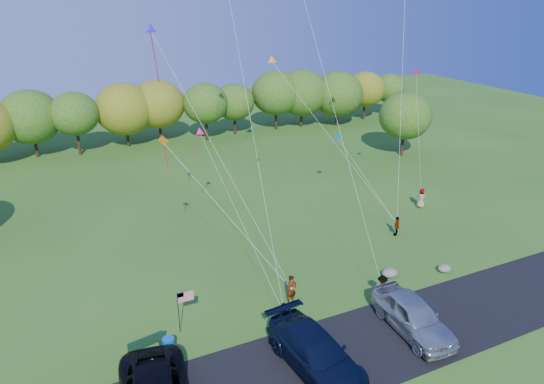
% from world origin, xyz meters
% --- Properties ---
extents(ground, '(140.00, 140.00, 0.00)m').
position_xyz_m(ground, '(0.00, 0.00, 0.00)').
color(ground, '#2A5E1A').
rests_on(ground, ground).
extents(asphalt_lane, '(44.00, 6.00, 0.06)m').
position_xyz_m(asphalt_lane, '(0.00, -4.00, 0.03)').
color(asphalt_lane, black).
rests_on(asphalt_lane, ground).
extents(treeline, '(76.36, 27.64, 8.14)m').
position_xyz_m(treeline, '(-1.01, 36.20, 4.64)').
color(treeline, '#392414').
rests_on(treeline, ground).
extents(minivan_navy, '(3.29, 6.82, 1.91)m').
position_xyz_m(minivan_navy, '(-2.78, -4.28, 1.02)').
color(minivan_navy, black).
rests_on(minivan_navy, asphalt_lane).
extents(minivan_silver, '(2.64, 5.93, 1.98)m').
position_xyz_m(minivan_silver, '(3.69, -3.98, 1.05)').
color(minivan_silver, '#A3A9AE').
rests_on(minivan_silver, asphalt_lane).
extents(flyer_a, '(0.80, 0.64, 1.93)m').
position_xyz_m(flyer_a, '(-1.27, 1.29, 0.96)').
color(flyer_a, '#4C4C59').
rests_on(flyer_a, ground).
extents(flyer_b, '(0.86, 0.68, 1.74)m').
position_xyz_m(flyer_b, '(-2.80, -0.80, 0.87)').
color(flyer_b, '#4C4C59').
rests_on(flyer_b, ground).
extents(flyer_c, '(1.24, 0.90, 1.72)m').
position_xyz_m(flyer_c, '(3.97, -0.79, 0.86)').
color(flyer_c, '#4C4C59').
rests_on(flyer_c, ground).
extents(flyer_d, '(0.97, 0.91, 1.61)m').
position_xyz_m(flyer_d, '(10.42, 5.86, 0.80)').
color(flyer_d, '#4C4C59').
rests_on(flyer_d, ground).
extents(flyer_e, '(0.99, 1.05, 1.80)m').
position_xyz_m(flyer_e, '(15.83, 9.26, 0.90)').
color(flyer_e, '#4C4C59').
rests_on(flyer_e, ground).
extents(park_bench, '(1.94, 0.64, 1.07)m').
position_xyz_m(park_bench, '(-10.37, 0.61, 0.57)').
color(park_bench, '#12331E').
rests_on(park_bench, ground).
extents(trash_barrel, '(0.64, 0.64, 0.95)m').
position_xyz_m(trash_barrel, '(-9.27, 0.05, 0.48)').
color(trash_barrel, '#0B54B3').
rests_on(trash_barrel, ground).
extents(flag_assembly, '(0.96, 0.62, 2.59)m').
position_xyz_m(flag_assembly, '(-8.00, 1.52, 1.95)').
color(flag_assembly, black).
rests_on(flag_assembly, ground).
extents(boulder_near, '(1.13, 0.88, 0.56)m').
position_xyz_m(boulder_near, '(6.16, 1.18, 0.28)').
color(boulder_near, gray).
rests_on(boulder_near, ground).
extents(boulder_far, '(0.96, 0.80, 0.50)m').
position_xyz_m(boulder_far, '(9.98, 0.07, 0.25)').
color(boulder_far, gray).
rests_on(boulder_far, ground).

